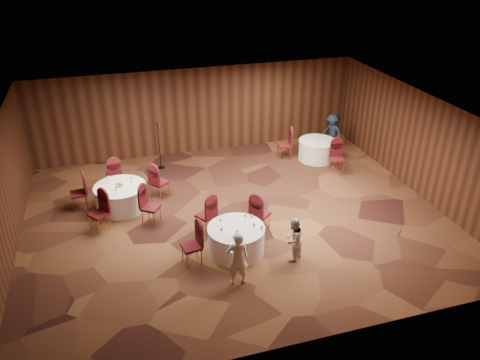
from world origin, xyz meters
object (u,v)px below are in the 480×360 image
object	(u,v)px
mic_stand	(160,155)
woman_b	(293,239)
table_left	(121,197)
table_main	(236,240)
woman_a	(237,259)
table_right	(317,150)
man_c	(332,132)

from	to	relation	value
mic_stand	woman_b	xyz separation A→B (m)	(2.47, -6.26, 0.11)
table_left	woman_b	bearing A→B (deg)	-43.99
table_left	woman_b	size ratio (longest dim) A/B	1.27
table_main	woman_a	distance (m)	1.30
table_left	table_right	size ratio (longest dim) A/B	1.16
mic_stand	man_c	world-z (taller)	mic_stand
table_right	table_main	bearing A→B (deg)	-133.69
table_left	mic_stand	world-z (taller)	mic_stand
table_left	woman_a	size ratio (longest dim) A/B	1.08
table_left	man_c	size ratio (longest dim) A/B	1.09
woman_b	man_c	xyz separation A→B (m)	(4.07, 6.02, 0.10)
man_c	woman_a	bearing A→B (deg)	-62.64
mic_stand	table_main	bearing A→B (deg)	-77.87
mic_stand	woman_b	size ratio (longest dim) A/B	1.38
table_main	table_right	xyz separation A→B (m)	(4.43, 4.63, 0.00)
table_main	mic_stand	distance (m)	5.66
table_right	woman_a	size ratio (longest dim) A/B	0.94
woman_a	man_c	size ratio (longest dim) A/B	1.01
mic_stand	man_c	size ratio (longest dim) A/B	1.18
table_left	man_c	distance (m)	8.35
woman_a	table_right	bearing A→B (deg)	-123.31
table_right	woman_a	world-z (taller)	woman_a
table_main	woman_a	xyz separation A→B (m)	(-0.32, -1.21, 0.34)
woman_a	woman_b	world-z (taller)	woman_a
table_left	table_right	bearing A→B (deg)	11.87
man_c	table_left	bearing A→B (deg)	-96.58
table_main	table_right	bearing A→B (deg)	46.31
table_main	woman_b	xyz separation A→B (m)	(1.28, -0.72, 0.23)
table_right	table_left	bearing A→B (deg)	-168.13
table_main	man_c	xyz separation A→B (m)	(5.35, 5.29, 0.34)
table_right	man_c	size ratio (longest dim) A/B	0.94
table_main	table_left	distance (m)	4.15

